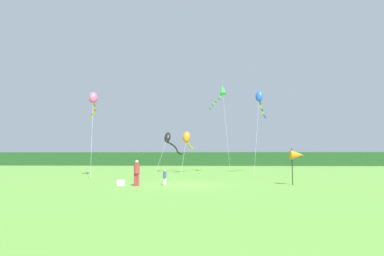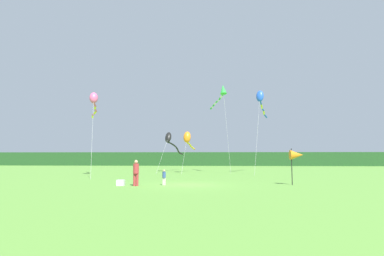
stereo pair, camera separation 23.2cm
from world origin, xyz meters
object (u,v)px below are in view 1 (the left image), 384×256
Objects in this scene: kite_rainbow at (93,101)px; kite_blue at (260,100)px; person_child at (165,176)px; kite_green at (221,92)px; banner_flag_pole at (297,155)px; cooler_box at (121,183)px; person_adult at (137,171)px; kite_black at (170,140)px; kite_orange at (187,138)px.

kite_blue is at bearing 19.37° from kite_rainbow.
kite_blue is (9.13, 15.56, 8.11)m from person_child.
kite_green is at bearing 164.14° from kite_blue.
cooler_box is at bearing -174.21° from banner_flag_pole.
kite_black is (-0.34, 19.85, 3.09)m from person_adult.
person_child is (1.81, 0.70, -0.37)m from person_adult.
cooler_box is (-2.88, -0.57, -0.40)m from person_child.
kite_black is at bearing 121.56° from banner_flag_pole.
kite_rainbow is at bearing -160.63° from kite_blue.
kite_rainbow is (-17.87, -6.28, -1.05)m from kite_blue.
kite_green is (6.37, 17.55, 8.95)m from person_adult.
kite_black reaches higher than cooler_box.
person_adult is 0.26× the size of kite_orange.
kite_orange is 11.85m from kite_rainbow.
kite_orange is at bearing -51.62° from kite_black.
kite_green reaches higher than cooler_box.
kite_orange is (-8.84, 15.32, 2.08)m from banner_flag_pole.
kite_green is at bearing 66.88° from cooler_box.
banner_flag_pole is at bearing -25.64° from kite_rainbow.
kite_rainbow reaches higher than kite_orange.
kite_black is 1.03× the size of kite_green.
kite_blue is (8.75, -0.41, 4.57)m from kite_orange.
cooler_box is 0.20× the size of banner_flag_pole.
kite_green reaches higher than kite_black.
kite_blue is (10.93, 16.25, 7.74)m from person_adult.
kite_blue reaches higher than kite_black.
kite_orange is (0.37, 15.97, 3.54)m from person_child.
cooler_box is 0.06× the size of kite_rainbow.
kite_rainbow is at bearing -123.74° from kite_black.
person_adult is 13.86m from kite_rainbow.
person_adult is 1.63× the size of person_child.
banner_flag_pole is 18.59m from kite_green.
kite_green is at bearing -18.91° from kite_black.
kite_black is 1.14× the size of kite_blue.
kite_rainbow reaches higher than person_adult.
banner_flag_pole is 20.69m from kite_rainbow.
person_child is at bearing 11.21° from cooler_box.
cooler_box is 0.05× the size of kite_blue.
cooler_box is 0.05× the size of kite_black.
kite_rainbow is (-6.94, 9.97, 6.68)m from person_adult.
kite_green is (4.19, 0.88, 5.78)m from kite_orange.
person_child is at bearing -91.34° from kite_orange.
kite_orange is at bearing 177.29° from kite_blue.
banner_flag_pole is (9.21, 0.66, 1.47)m from person_child.
kite_rainbow reaches higher than cooler_box.
kite_orange is (2.52, -3.18, 0.08)m from kite_black.
kite_rainbow is at bearing -150.33° from kite_green.
banner_flag_pole reaches higher than person_adult.
kite_blue is at bearing -17.69° from kite_black.
kite_orange is (3.25, 16.54, 3.94)m from cooler_box.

